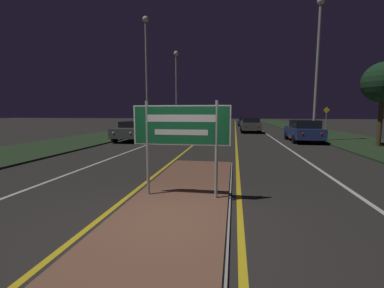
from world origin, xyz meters
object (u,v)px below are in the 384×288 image
at_px(streetlight_left_near, 146,63).
at_px(streetlight_left_far, 176,77).
at_px(car_receding_0, 303,131).
at_px(car_approaching_2, 188,121).
at_px(highway_sign, 181,129).
at_px(car_receding_2, 244,121).
at_px(car_approaching_1, 174,124).
at_px(car_receding_1, 250,125).
at_px(warning_sign, 326,117).
at_px(car_approaching_0, 134,130).
at_px(streetlight_right_near, 318,56).

xyz_separation_m(streetlight_left_near, streetlight_left_far, (0.03, 11.03, 0.29)).
relative_size(car_receding_0, car_approaching_2, 0.97).
bearing_deg(highway_sign, car_receding_2, 85.54).
bearing_deg(streetlight_left_near, highway_sign, -68.31).
height_order(streetlight_left_far, car_approaching_2, streetlight_left_far).
xyz_separation_m(highway_sign, car_receding_2, (2.65, 34.03, -0.93)).
distance_m(car_receding_2, car_approaching_2, 8.53).
distance_m(highway_sign, car_receding_0, 14.34).
bearing_deg(highway_sign, car_approaching_1, 103.73).
height_order(highway_sign, streetlight_left_far, streetlight_left_far).
bearing_deg(car_approaching_2, car_receding_2, 14.10).
distance_m(streetlight_left_near, car_approaching_2, 17.27).
bearing_deg(car_receding_1, highway_sign, -97.56).
relative_size(highway_sign, streetlight_left_near, 0.22).
height_order(car_receding_2, warning_sign, warning_sign).
relative_size(streetlight_left_near, car_receding_2, 2.41).
relative_size(car_approaching_0, car_approaching_1, 0.99).
bearing_deg(streetlight_left_far, highway_sign, -76.97).
bearing_deg(streetlight_left_near, streetlight_right_near, -11.19).
bearing_deg(car_receding_1, car_approaching_1, 167.82).
bearing_deg(streetlight_left_far, streetlight_right_near, -46.85).
distance_m(streetlight_left_near, warning_sign, 17.43).
xyz_separation_m(streetlight_right_near, warning_sign, (3.27, 7.67, -4.17)).
relative_size(car_receding_0, car_approaching_0, 1.03).
bearing_deg(streetlight_right_near, streetlight_left_near, 168.81).
xyz_separation_m(car_receding_2, car_approaching_0, (-8.54, -22.25, 0.03)).
relative_size(streetlight_left_far, car_receding_2, 2.34).
distance_m(streetlight_right_near, car_approaching_1, 16.36).
bearing_deg(car_approaching_1, car_approaching_2, 90.27).
bearing_deg(car_approaching_0, highway_sign, -63.46).
height_order(car_approaching_0, warning_sign, warning_sign).
bearing_deg(highway_sign, car_approaching_2, 99.98).
relative_size(car_receding_1, car_approaching_0, 1.10).
height_order(streetlight_right_near, car_approaching_2, streetlight_right_near).
bearing_deg(car_approaching_2, streetlight_left_far, -95.70).
xyz_separation_m(streetlight_right_near, car_approaching_1, (-12.12, 9.78, -4.98)).
height_order(highway_sign, car_receding_0, highway_sign).
distance_m(highway_sign, car_receding_1, 21.23).
height_order(car_receding_1, warning_sign, warning_sign).
height_order(streetlight_left_far, car_receding_0, streetlight_left_far).
relative_size(highway_sign, car_receding_2, 0.54).
height_order(car_receding_1, car_approaching_2, car_receding_1).
relative_size(streetlight_left_far, car_receding_1, 2.11).
distance_m(car_approaching_2, warning_sign, 19.12).
bearing_deg(car_receding_2, car_receding_1, -89.40).
height_order(streetlight_left_far, car_approaching_0, streetlight_left_far).
bearing_deg(car_receding_2, highway_sign, -94.46).
xyz_separation_m(car_receding_1, car_approaching_0, (-8.67, -9.24, -0.05)).
bearing_deg(car_approaching_2, streetlight_left_near, -91.99).
bearing_deg(streetlight_right_near, warning_sign, 66.88).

